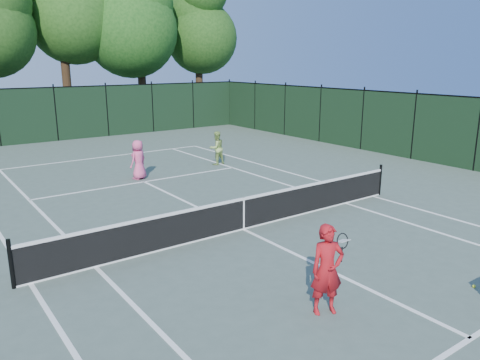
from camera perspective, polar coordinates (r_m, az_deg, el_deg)
ground at (r=12.87m, az=0.43°, el=-6.04°), size 90.00×90.00×0.00m
sideline_doubles_left at (r=10.83m, az=-24.16°, el=-11.46°), size 0.10×23.77×0.01m
sideline_doubles_right at (r=16.56m, az=15.90°, el=-1.91°), size 0.10×23.77×0.01m
sideline_singles_left at (r=11.12m, az=-17.18°, el=-10.11°), size 0.10×23.77×0.01m
sideline_singles_right at (r=15.54m, az=12.75°, el=-2.77°), size 0.10×23.77×0.01m
baseline_far at (r=23.19m, az=-17.28°, el=2.57°), size 10.97×0.10×0.01m
service_line_near at (r=9.08m, az=26.34°, el=-16.90°), size 8.23×0.10×0.01m
service_line_far at (r=18.19m, az=-11.61°, el=-0.20°), size 8.23×0.10×0.01m
center_service_line at (r=12.87m, az=0.43°, el=-6.03°), size 0.10×12.80×0.01m
tennis_net at (r=12.72m, az=0.43°, el=-4.03°), size 11.69×0.09×1.06m
fence_far at (r=28.78m, az=-21.53°, el=7.42°), size 24.00×0.05×3.00m
fence_right at (r=21.69m, az=27.00°, el=4.89°), size 0.05×36.00×3.00m
tree_4 at (r=34.56m, az=-12.31°, el=20.14°), size 6.20×6.20×12.97m
tree_5 at (r=37.27m, az=-5.16°, el=19.28°), size 5.80×5.80×12.23m
coach at (r=8.69m, az=10.59°, el=-10.67°), size 1.06×0.61×1.69m
player_pink at (r=18.51m, az=-12.28°, el=2.43°), size 0.88×0.75×1.53m
player_green at (r=20.68m, az=-2.87°, el=3.92°), size 0.75×0.59×1.48m
loose_ball_midcourt at (r=10.86m, az=26.63°, el=-11.50°), size 0.07×0.07×0.07m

